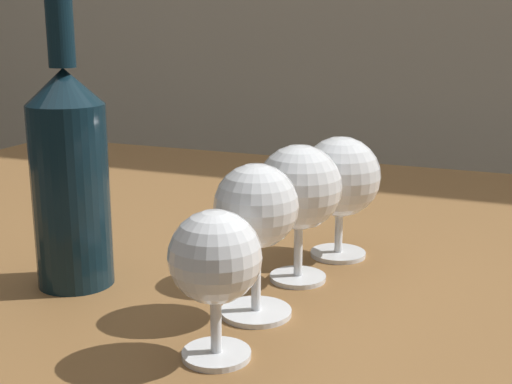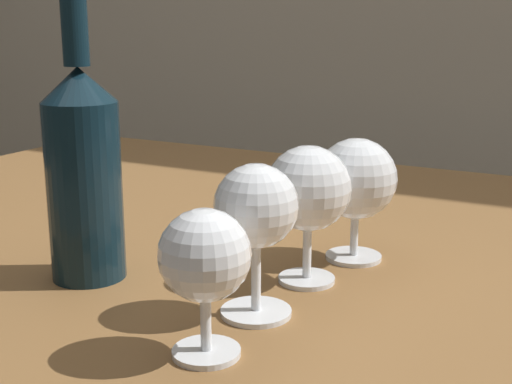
{
  "view_description": "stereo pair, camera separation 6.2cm",
  "coord_description": "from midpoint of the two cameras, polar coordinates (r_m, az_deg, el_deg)",
  "views": [
    {
      "loc": [
        0.3,
        -0.81,
        1.02
      ],
      "look_at": [
        0.08,
        -0.25,
        0.87
      ],
      "focal_mm": 49.2,
      "sensor_mm": 36.0,
      "label": 1
    },
    {
      "loc": [
        0.36,
        -0.78,
        1.02
      ],
      "look_at": [
        0.08,
        -0.25,
        0.87
      ],
      "focal_mm": 49.2,
      "sensor_mm": 36.0,
      "label": 2
    }
  ],
  "objects": [
    {
      "name": "dining_table",
      "position": [
        0.93,
        4.8,
        -8.19
      ],
      "size": [
        1.43,
        0.92,
        0.75
      ],
      "color": "brown",
      "rests_on": "ground_plane"
    },
    {
      "name": "wine_glass_rose",
      "position": [
        0.62,
        2.84,
        -1.59
      ],
      "size": [
        0.08,
        0.08,
        0.14
      ],
      "color": "white",
      "rests_on": "dining_table"
    },
    {
      "name": "wine_bottle",
      "position": [
        0.73,
        -11.53,
        1.88
      ],
      "size": [
        0.08,
        0.08,
        0.31
      ],
      "color": "#0F232D",
      "rests_on": "dining_table"
    },
    {
      "name": "wine_glass_pinot",
      "position": [
        0.55,
        -1.0,
        -5.54
      ],
      "size": [
        0.07,
        0.07,
        0.12
      ],
      "color": "white",
      "rests_on": "dining_table"
    },
    {
      "name": "wine_glass_white",
      "position": [
        0.78,
        10.4,
        1.0
      ],
      "size": [
        0.09,
        0.09,
        0.14
      ],
      "color": "white",
      "rests_on": "dining_table"
    },
    {
      "name": "wine_glass_amber",
      "position": [
        0.71,
        6.77,
        0.12
      ],
      "size": [
        0.09,
        0.09,
        0.14
      ],
      "color": "white",
      "rests_on": "dining_table"
    }
  ]
}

